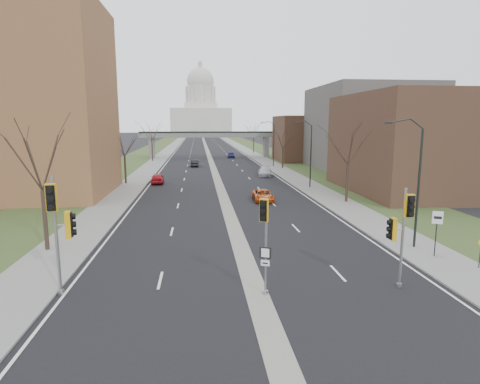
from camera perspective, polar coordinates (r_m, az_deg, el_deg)
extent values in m
plane|color=black|center=(21.04, 2.31, -14.00)|extent=(700.00, 700.00, 0.00)
cube|color=black|center=(169.28, -5.03, 6.89)|extent=(20.00, 600.00, 0.01)
cube|color=gray|center=(169.28, -5.03, 6.89)|extent=(1.20, 600.00, 0.02)
cube|color=gray|center=(169.90, -0.95, 6.96)|extent=(4.00, 600.00, 0.12)
cube|color=gray|center=(169.51, -9.12, 6.83)|extent=(4.00, 600.00, 0.12)
cube|color=#334620|center=(170.53, 1.07, 6.96)|extent=(8.00, 600.00, 0.10)
cube|color=#334620|center=(169.94, -11.15, 6.77)|extent=(8.00, 600.00, 0.10)
cube|color=#503625|center=(54.21, 23.86, 6.34)|extent=(16.00, 20.00, 12.00)
cube|color=#524F4B|center=(77.45, 17.70, 8.61)|extent=(18.00, 22.00, 15.00)
cube|color=#503625|center=(92.51, 9.70, 7.50)|extent=(14.00, 14.00, 10.00)
cube|color=slate|center=(99.86, -12.45, 6.14)|extent=(1.20, 2.50, 5.00)
cube|color=slate|center=(100.64, 3.70, 6.37)|extent=(1.20, 2.50, 5.00)
cube|color=slate|center=(99.13, -4.37, 8.05)|extent=(34.00, 3.00, 1.00)
cube|color=black|center=(99.11, -4.37, 8.45)|extent=(34.00, 0.15, 0.50)
cube|color=beige|center=(339.06, -5.56, 10.01)|extent=(48.00, 42.00, 20.00)
cube|color=beige|center=(339.33, -5.60, 12.04)|extent=(26.00, 26.00, 5.00)
cylinder|color=beige|center=(339.81, -5.62, 13.56)|extent=(22.00, 22.00, 14.00)
sphere|color=beige|center=(340.71, -5.65, 15.40)|extent=(22.00, 22.00, 22.00)
cylinder|color=beige|center=(342.03, -5.69, 17.32)|extent=(3.60, 3.60, 4.50)
cylinder|color=black|center=(29.33, 24.02, 0.38)|extent=(0.16, 0.16, 8.00)
cube|color=black|center=(27.91, 20.50, 9.15)|extent=(0.45, 0.18, 0.14)
cylinder|color=black|center=(53.28, 10.03, 4.95)|extent=(0.16, 0.16, 8.00)
cube|color=black|center=(52.51, 7.72, 9.69)|extent=(0.45, 0.18, 0.14)
cylinder|color=black|center=(78.54, 4.81, 6.58)|extent=(0.16, 0.16, 8.00)
cube|color=black|center=(78.03, 3.17, 9.77)|extent=(0.45, 0.18, 0.14)
cylinder|color=#382B21|center=(29.59, -25.97, -3.63)|extent=(0.28, 0.28, 4.00)
cylinder|color=#382B21|center=(58.31, -16.00, 3.03)|extent=(0.28, 0.28, 3.75)
cylinder|color=#382B21|center=(91.83, -12.37, 5.68)|extent=(0.28, 0.28, 4.25)
cylinder|color=#382B21|center=(44.45, 14.96, 1.23)|extent=(0.28, 0.28, 4.00)
cylinder|color=#382B21|center=(76.01, 6.10, 4.75)|extent=(0.28, 0.28, 3.50)
cylinder|color=#382B21|center=(115.31, 1.95, 6.69)|extent=(0.28, 0.28, 4.25)
cylinder|color=gray|center=(21.69, -24.65, -5.83)|extent=(0.16, 0.16, 5.96)
cylinder|color=gray|center=(22.58, -24.12, -12.86)|extent=(0.32, 0.32, 0.23)
cube|color=#D2990C|center=(20.70, -25.27, -0.72)|extent=(0.56, 0.54, 1.32)
cube|color=#D2990C|center=(21.47, -23.24, -4.29)|extent=(0.54, 0.56, 1.32)
cylinder|color=gray|center=(19.91, 3.71, -7.73)|extent=(0.13, 0.13, 5.00)
cylinder|color=gray|center=(20.76, 3.63, -14.06)|extent=(0.27, 0.27, 0.19)
cube|color=#D2990C|center=(18.96, 3.43, -2.61)|extent=(0.52, 0.51, 1.10)
cube|color=black|center=(20.00, 3.70, -8.52)|extent=(0.54, 0.26, 0.58)
cube|color=silver|center=(20.17, 3.68, -9.94)|extent=(0.41, 0.21, 0.29)
cylinder|color=gray|center=(22.33, 22.10, -6.15)|extent=(0.14, 0.14, 5.26)
cylinder|color=gray|center=(23.12, 21.69, -12.19)|extent=(0.28, 0.28, 0.20)
cube|color=#D2990C|center=(21.47, 22.95, -1.82)|extent=(0.45, 0.43, 1.16)
cube|color=#D2990C|center=(22.00, 20.97, -4.94)|extent=(0.43, 0.45, 1.16)
cylinder|color=black|center=(28.31, 26.07, -5.76)|extent=(0.07, 0.07, 2.52)
cube|color=silver|center=(28.02, 26.26, -3.27)|extent=(0.59, 0.30, 0.80)
cylinder|color=black|center=(27.49, 30.96, -7.66)|extent=(0.06, 0.06, 1.56)
imported|color=#AC131B|center=(58.04, -11.67, 1.92)|extent=(1.99, 4.41, 1.47)
imported|color=black|center=(79.55, -6.42, 4.10)|extent=(1.62, 4.15, 1.34)
imported|color=#C94E15|center=(44.16, 3.29, -0.47)|extent=(2.14, 4.51, 1.25)
imported|color=#AEAFB6|center=(64.96, 3.57, 2.94)|extent=(2.79, 5.39, 1.49)
imported|color=navy|center=(99.54, -1.28, 5.33)|extent=(2.05, 4.43, 1.47)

